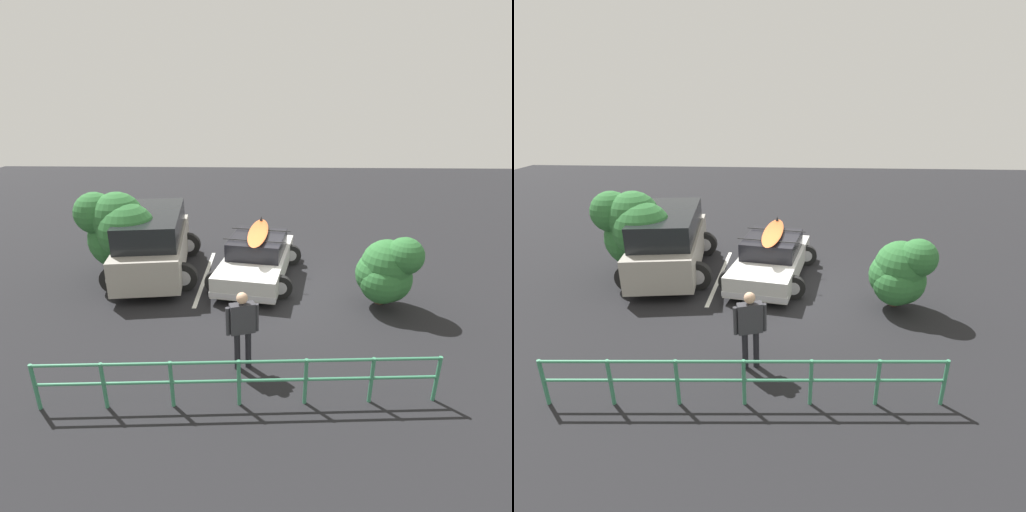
# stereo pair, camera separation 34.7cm
# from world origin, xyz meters

# --- Properties ---
(ground_plane) EXTENTS (44.00, 44.00, 0.02)m
(ground_plane) POSITION_xyz_m (0.00, 0.00, -0.01)
(ground_plane) COLOR black
(ground_plane) RESTS_ON ground
(parking_stripe) EXTENTS (0.12, 4.10, 0.00)m
(parking_stripe) POSITION_xyz_m (2.24, -0.72, 0.00)
(parking_stripe) COLOR silver
(parking_stripe) RESTS_ON ground
(sedan_car) EXTENTS (2.90, 4.29, 1.58)m
(sedan_car) POSITION_xyz_m (0.62, -0.76, 0.63)
(sedan_car) COLOR silver
(sedan_car) RESTS_ON ground
(suv_car) EXTENTS (3.11, 4.88, 2.00)m
(suv_car) POSITION_xyz_m (3.86, -1.01, 1.03)
(suv_car) COLOR #9E998E
(suv_car) RESTS_ON ground
(person_bystander) EXTENTS (0.65, 0.33, 1.73)m
(person_bystander) POSITION_xyz_m (0.78, 3.78, 1.04)
(person_bystander) COLOR black
(person_bystander) RESTS_ON ground
(railing_fence) EXTENTS (7.23, 0.52, 0.95)m
(railing_fence) POSITION_xyz_m (0.78, 4.86, 0.62)
(railing_fence) COLOR #387F5B
(railing_fence) RESTS_ON ground
(bush_near_left) EXTENTS (1.60, 1.42, 2.02)m
(bush_near_left) POSITION_xyz_m (-2.78, 1.05, 1.04)
(bush_near_left) COLOR #4C3828
(bush_near_left) RESTS_ON ground
(bush_near_right) EXTENTS (2.42, 2.32, 2.73)m
(bush_near_right) POSITION_xyz_m (4.68, -0.56, 1.57)
(bush_near_right) COLOR #4C3828
(bush_near_right) RESTS_ON ground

